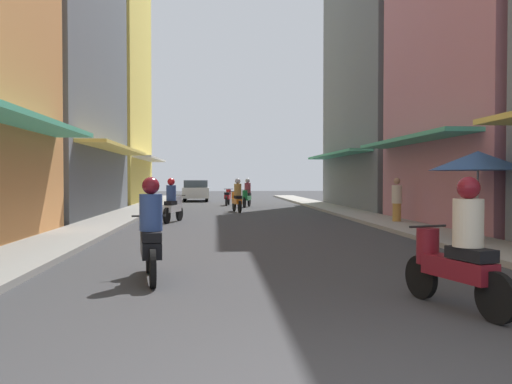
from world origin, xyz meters
TOP-DOWN VIEW (x-y plane):
  - ground_plane at (0.00, 16.85)m, footprint 91.72×91.72m
  - sidewalk_left at (-4.80, 16.85)m, footprint 1.69×49.69m
  - sidewalk_right at (4.80, 16.85)m, footprint 1.69×49.69m
  - building_left_mid at (-8.65, 18.87)m, footprint 7.05×10.80m
  - building_left_far at (-8.64, 29.97)m, footprint 7.05×9.45m
  - building_right_far at (8.65, 23.48)m, footprint 7.05×10.97m
  - motorbike_orange at (-0.08, 21.09)m, footprint 0.59×1.80m
  - motorbike_white at (-2.59, 15.47)m, footprint 0.70×1.76m
  - motorbike_green at (0.64, 25.17)m, footprint 0.68×1.77m
  - motorbike_red at (-0.37, 27.15)m, footprint 0.55×1.80m
  - motorbike_black at (-2.08, 4.87)m, footprint 0.59×1.80m
  - motorbike_maroon at (1.75, 2.74)m, footprint 0.69×1.76m
  - parked_car at (-2.45, 33.15)m, footprint 1.88×4.15m
  - pedestrian_foreground at (5.01, 13.89)m, footprint 0.34×0.34m
  - vendor_umbrella at (5.04, 8.57)m, footprint 2.21×2.21m

SIDE VIEW (x-z plane):
  - ground_plane at x=0.00m, z-range 0.00..0.00m
  - sidewalk_left at x=-4.80m, z-range 0.00..0.12m
  - sidewalk_right at x=4.80m, z-range 0.00..0.12m
  - motorbike_red at x=-0.37m, z-range 0.02..0.99m
  - motorbike_orange at x=-0.08m, z-range -0.09..1.49m
  - motorbike_white at x=-2.59m, z-range -0.09..1.49m
  - motorbike_green at x=0.64m, z-range -0.09..1.49m
  - motorbike_black at x=-2.08m, z-range -0.09..1.49m
  - motorbike_maroon at x=1.75m, z-range -0.09..1.49m
  - parked_car at x=-2.45m, z-range 0.01..1.46m
  - pedestrian_foreground at x=5.01m, z-range 0.00..1.58m
  - vendor_umbrella at x=5.04m, z-range 0.87..3.08m
  - building_left_far at x=-8.64m, z-range -0.01..14.64m
  - building_right_far at x=8.65m, z-range -0.01..16.63m
  - building_left_mid at x=-8.65m, z-range -0.01..17.27m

